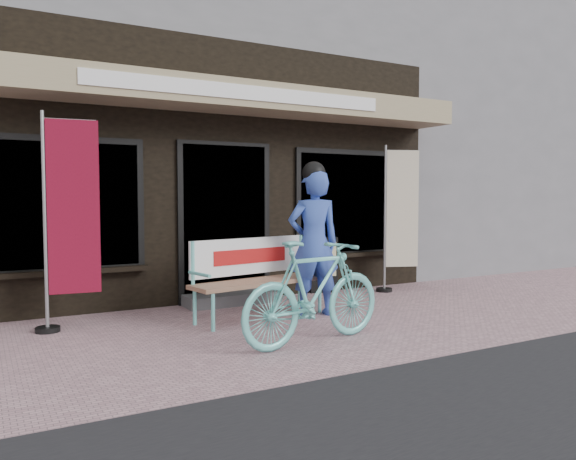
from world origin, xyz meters
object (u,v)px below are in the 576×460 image
person (314,240)px  nobori_red (69,219)px  bench (256,271)px  menu_stand (324,264)px  nobori_cream (399,216)px  bicycle (314,292)px

person → nobori_red: bearing=179.2°
bench → menu_stand: 1.96m
nobori_cream → nobori_red: bearing=-156.9°
bench → nobori_cream: (2.72, 0.61, 0.59)m
menu_stand → nobori_red: bearing=-154.5°
nobori_red → nobori_cream: 4.77m
bench → nobori_red: nobori_red is taller
person → menu_stand: size_ratio=2.24×
bicycle → nobori_red: (-2.02, 1.77, 0.70)m
bicycle → menu_stand: (1.67, 2.43, -0.09)m
bicycle → nobori_cream: 3.45m
nobori_cream → person: bearing=-137.1°
bicycle → person: bearing=-39.8°
nobori_red → bicycle: bearing=-34.9°
bench → nobori_cream: nobori_cream is taller
person → nobori_cream: 2.24m
bench → person: (0.67, -0.24, 0.36)m
person → nobori_red: 2.80m
person → nobori_cream: size_ratio=0.84×
person → menu_stand: 1.69m
nobori_red → nobori_cream: bearing=8.9°
nobori_red → person: bearing=-6.9°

